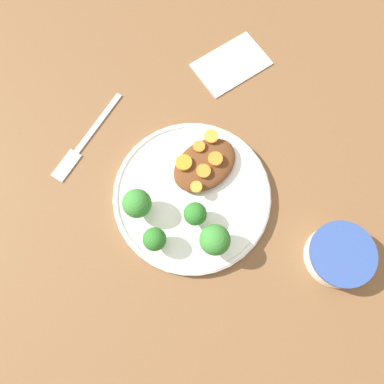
{
  "coord_description": "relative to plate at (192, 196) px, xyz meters",
  "views": [
    {
      "loc": [
        0.11,
        0.13,
        0.6
      ],
      "look_at": [
        0.0,
        0.0,
        0.03
      ],
      "focal_mm": 35.0,
      "sensor_mm": 36.0,
      "label": 1
    }
  ],
  "objects": [
    {
      "name": "ground_plane",
      "position": [
        0.0,
        0.0,
        -0.01
      ],
      "size": [
        4.0,
        4.0,
        0.0
      ],
      "primitive_type": "plane",
      "color": "brown"
    },
    {
      "name": "plate",
      "position": [
        0.0,
        0.0,
        0.0
      ],
      "size": [
        0.26,
        0.26,
        0.02
      ],
      "color": "white",
      "rests_on": "ground_plane"
    },
    {
      "name": "dip_bowl",
      "position": [
        -0.12,
        0.22,
        0.01
      ],
      "size": [
        0.1,
        0.1,
        0.04
      ],
      "color": "white",
      "rests_on": "ground_plane"
    },
    {
      "name": "stew_mound",
      "position": [
        -0.05,
        -0.02,
        0.02
      ],
      "size": [
        0.11,
        0.08,
        0.02
      ],
      "primitive_type": "ellipsoid",
      "color": "#5B3319",
      "rests_on": "plate"
    },
    {
      "name": "broccoli_floret_0",
      "position": [
        0.09,
        0.03,
        0.04
      ],
      "size": [
        0.04,
        0.04,
        0.05
      ],
      "color": "#7FA85B",
      "rests_on": "plate"
    },
    {
      "name": "broccoli_floret_1",
      "position": [
        0.02,
        0.08,
        0.04
      ],
      "size": [
        0.05,
        0.05,
        0.06
      ],
      "color": "#759E51",
      "rests_on": "plate"
    },
    {
      "name": "broccoli_floret_2",
      "position": [
        0.08,
        -0.03,
        0.04
      ],
      "size": [
        0.05,
        0.05,
        0.06
      ],
      "color": "#7FA85B",
      "rests_on": "plate"
    },
    {
      "name": "broccoli_floret_3",
      "position": [
        0.02,
        0.03,
        0.03
      ],
      "size": [
        0.04,
        0.04,
        0.05
      ],
      "color": "#7FA85B",
      "rests_on": "plate"
    },
    {
      "name": "carrot_slice_0",
      "position": [
        -0.06,
        -0.05,
        0.03
      ],
      "size": [
        0.02,
        0.02,
        0.0
      ],
      "primitive_type": "cylinder",
      "color": "orange",
      "rests_on": "stew_mound"
    },
    {
      "name": "carrot_slice_1",
      "position": [
        -0.02,
        -0.04,
        0.03
      ],
      "size": [
        0.03,
        0.03,
        0.01
      ],
      "primitive_type": "cylinder",
      "color": "orange",
      "rests_on": "stew_mound"
    },
    {
      "name": "carrot_slice_2",
      "position": [
        -0.01,
        -0.0,
        0.03
      ],
      "size": [
        0.02,
        0.02,
        0.01
      ],
      "primitive_type": "cylinder",
      "color": "orange",
      "rests_on": "stew_mound"
    },
    {
      "name": "carrot_slice_3",
      "position": [
        -0.06,
        -0.02,
        0.03
      ],
      "size": [
        0.02,
        0.02,
        0.01
      ],
      "primitive_type": "cylinder",
      "color": "orange",
      "rests_on": "stew_mound"
    },
    {
      "name": "carrot_slice_4",
      "position": [
        -0.03,
        -0.01,
        0.03
      ],
      "size": [
        0.02,
        0.02,
        0.0
      ],
      "primitive_type": "cylinder",
      "color": "orange",
      "rests_on": "stew_mound"
    },
    {
      "name": "carrot_slice_5",
      "position": [
        -0.08,
        -0.05,
        0.03
      ],
      "size": [
        0.02,
        0.02,
        0.0
      ],
      "primitive_type": "cylinder",
      "color": "orange",
      "rests_on": "stew_mound"
    },
    {
      "name": "fork",
      "position": [
        0.09,
        -0.2,
        -0.01
      ],
      "size": [
        0.18,
        0.08,
        0.01
      ],
      "rotation": [
        0.0,
        0.0,
        6.63
      ],
      "color": "#B7B7B7",
      "rests_on": "ground_plane"
    },
    {
      "name": "napkin",
      "position": [
        -0.22,
        -0.16,
        -0.01
      ],
      "size": [
        0.14,
        0.1,
        0.01
      ],
      "rotation": [
        0.0,
        0.0,
        -0.08
      ],
      "color": "white",
      "rests_on": "ground_plane"
    }
  ]
}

